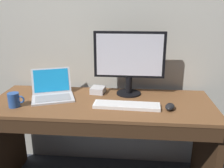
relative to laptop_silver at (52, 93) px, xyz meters
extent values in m
cube|color=brown|center=(0.39, -0.05, -0.05)|extent=(1.66, 0.63, 0.02)
cube|color=#3D2716|center=(-0.42, -0.05, -0.43)|extent=(0.05, 0.58, 0.73)
cube|color=#3D2716|center=(1.20, -0.05, -0.43)|extent=(0.05, 0.58, 0.73)
cube|color=#3D2716|center=(0.39, -0.35, -0.11)|extent=(1.59, 0.02, 0.10)
cube|color=silver|center=(0.02, -0.04, -0.03)|extent=(0.37, 0.31, 0.01)
cube|color=#959599|center=(0.02, -0.05, -0.02)|extent=(0.29, 0.22, 0.00)
cube|color=silver|center=(-0.04, 0.10, 0.07)|extent=(0.32, 0.19, 0.19)
cube|color=#198CD8|center=(-0.04, 0.09, 0.07)|extent=(0.28, 0.17, 0.17)
cylinder|color=black|center=(0.59, 0.13, -0.03)|extent=(0.20, 0.20, 0.01)
cylinder|color=black|center=(0.59, 0.13, 0.04)|extent=(0.05, 0.05, 0.13)
cube|color=black|center=(0.59, 0.12, 0.29)|extent=(0.55, 0.03, 0.36)
cube|color=silver|center=(0.59, 0.11, 0.29)|extent=(0.51, 0.00, 0.32)
cube|color=white|center=(0.58, -0.14, -0.03)|extent=(0.47, 0.14, 0.02)
cube|color=silver|center=(0.58, -0.14, -0.01)|extent=(0.44, 0.12, 0.00)
ellipsoid|color=black|center=(0.88, -0.16, -0.02)|extent=(0.09, 0.12, 0.04)
cube|color=silver|center=(0.34, 0.13, -0.01)|extent=(0.12, 0.13, 0.05)
cylinder|color=#28519E|center=(-0.21, -0.20, 0.01)|extent=(0.08, 0.08, 0.10)
torus|color=#28519E|center=(-0.16, -0.20, 0.02)|extent=(0.06, 0.01, 0.06)
camera|label=1|loc=(0.62, -1.75, 0.65)|focal=39.35mm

